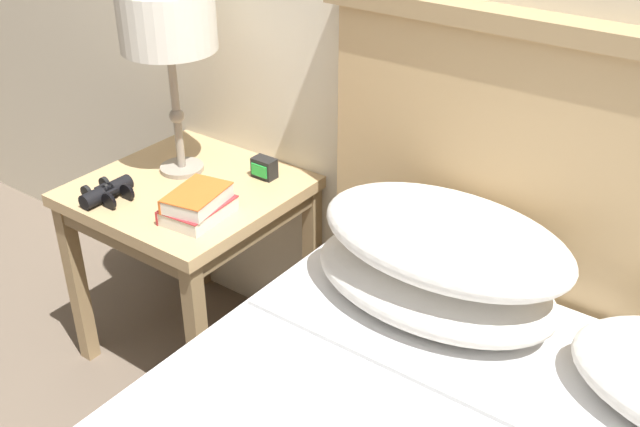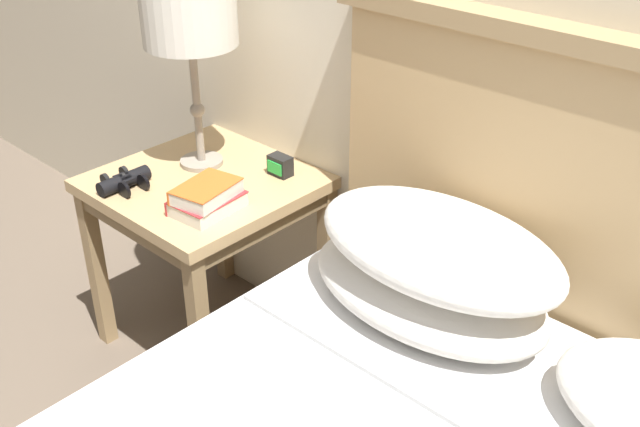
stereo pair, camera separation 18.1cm
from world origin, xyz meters
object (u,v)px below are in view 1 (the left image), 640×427
at_px(binoculars_pair, 107,192).
at_px(alarm_clock, 264,168).
at_px(book_stacked_on_top, 196,198).
at_px(nightstand, 191,208).
at_px(table_lamp, 167,25).
at_px(book_on_nightstand, 198,210).

bearing_deg(binoculars_pair, alarm_clock, 53.81).
bearing_deg(book_stacked_on_top, nightstand, 142.66).
relative_size(table_lamp, alarm_clock, 7.64).
bearing_deg(binoculars_pair, nightstand, 58.97).
bearing_deg(book_on_nightstand, binoculars_pair, -164.11).
distance_m(binoculars_pair, alarm_clock, 0.45).
relative_size(nightstand, alarm_clock, 8.44).
distance_m(book_on_nightstand, binoculars_pair, 0.28).
height_order(book_on_nightstand, alarm_clock, alarm_clock).
height_order(nightstand, binoculars_pair, binoculars_pair).
bearing_deg(binoculars_pair, book_on_nightstand, 15.89).
xyz_separation_m(book_stacked_on_top, alarm_clock, (-0.01, 0.29, -0.03)).
bearing_deg(nightstand, binoculars_pair, -121.03).
distance_m(table_lamp, alarm_clock, 0.48).
bearing_deg(table_lamp, book_on_nightstand, -36.30).
bearing_deg(book_stacked_on_top, book_on_nightstand, 136.13).
height_order(table_lamp, binoculars_pair, table_lamp).
relative_size(nightstand, table_lamp, 1.10).
bearing_deg(table_lamp, alarm_clock, 25.77).
relative_size(book_on_nightstand, alarm_clock, 2.81).
height_order(book_on_nightstand, book_stacked_on_top, book_stacked_on_top).
height_order(nightstand, alarm_clock, alarm_clock).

